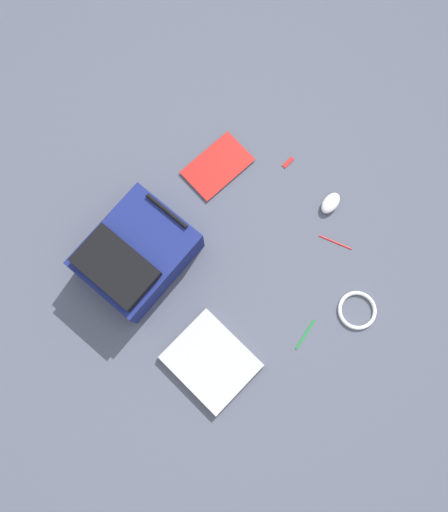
# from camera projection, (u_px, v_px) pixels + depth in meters

# --- Properties ---
(ground_plane) EXTENTS (3.64, 3.64, 0.00)m
(ground_plane) POSITION_uv_depth(u_px,v_px,m) (217.00, 257.00, 2.01)
(ground_plane) COLOR #4C5160
(backpack) EXTENTS (0.41, 0.47, 0.21)m
(backpack) POSITION_uv_depth(u_px,v_px,m) (135.00, 255.00, 1.92)
(backpack) COLOR navy
(backpack) RESTS_ON ground_plane
(laptop) EXTENTS (0.35, 0.31, 0.03)m
(laptop) POSITION_uv_depth(u_px,v_px,m) (211.00, 361.00, 1.91)
(laptop) COLOR #929296
(laptop) RESTS_ON ground_plane
(book_comic) EXTENTS (0.19, 0.29, 0.01)m
(book_comic) POSITION_uv_depth(u_px,v_px,m) (217.00, 166.00, 2.08)
(book_comic) COLOR silver
(book_comic) RESTS_ON ground_plane
(computer_mouse) EXTENTS (0.08, 0.11, 0.04)m
(computer_mouse) POSITION_uv_depth(u_px,v_px,m) (331.00, 203.00, 2.04)
(computer_mouse) COLOR silver
(computer_mouse) RESTS_ON ground_plane
(cable_coil) EXTENTS (0.15, 0.15, 0.02)m
(cable_coil) POSITION_uv_depth(u_px,v_px,m) (357.00, 310.00, 1.96)
(cable_coil) COLOR silver
(cable_coil) RESTS_ON ground_plane
(pen_black) EXTENTS (0.13, 0.08, 0.01)m
(pen_black) POSITION_uv_depth(u_px,v_px,m) (335.00, 242.00, 2.02)
(pen_black) COLOR red
(pen_black) RESTS_ON ground_plane
(pen_blue) EXTENTS (0.05, 0.13, 0.01)m
(pen_blue) POSITION_uv_depth(u_px,v_px,m) (305.00, 335.00, 1.94)
(pen_blue) COLOR #198C33
(pen_blue) RESTS_ON ground_plane
(usb_stick) EXTENTS (0.03, 0.06, 0.01)m
(usb_stick) POSITION_uv_depth(u_px,v_px,m) (288.00, 162.00, 2.09)
(usb_stick) COLOR #B21919
(usb_stick) RESTS_ON ground_plane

